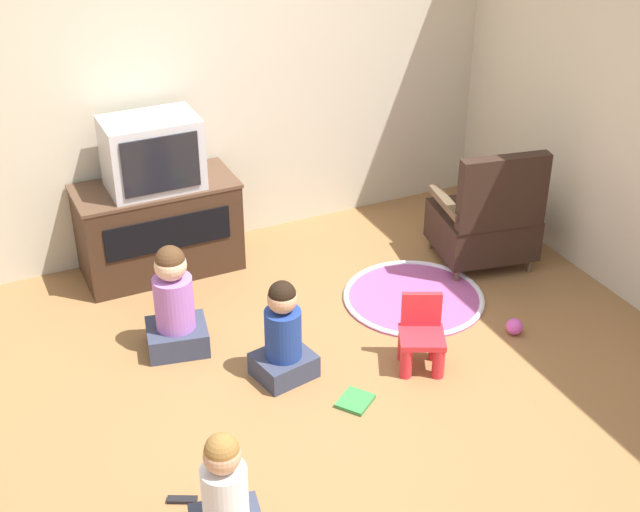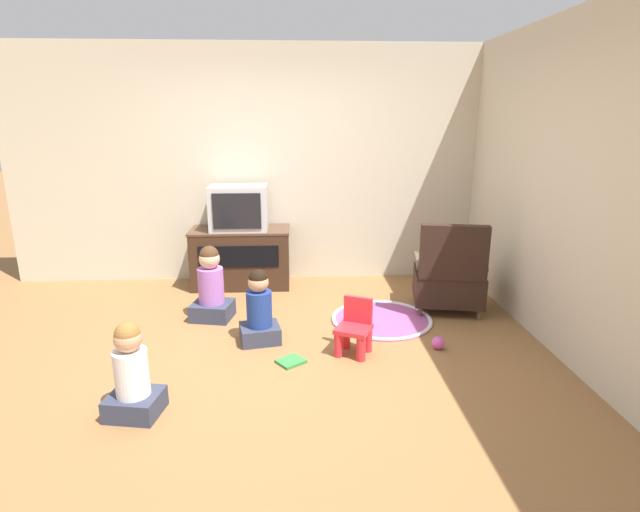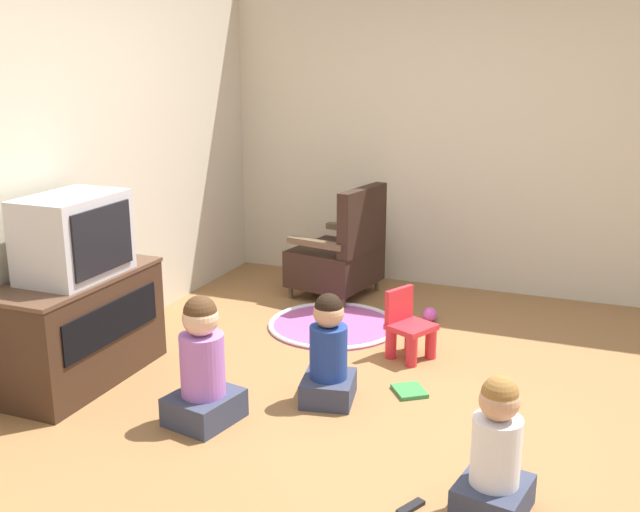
# 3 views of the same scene
# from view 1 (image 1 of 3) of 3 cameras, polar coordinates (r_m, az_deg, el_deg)

# --- Properties ---
(ground_plane) EXTENTS (30.00, 30.00, 0.00)m
(ground_plane) POSITION_cam_1_polar(r_m,az_deg,el_deg) (5.22, -0.56, -8.94)
(ground_plane) COLOR olive
(wall_back) EXTENTS (5.47, 0.12, 2.67)m
(wall_back) POSITION_cam_1_polar(r_m,az_deg,el_deg) (6.28, -11.10, 11.39)
(wall_back) COLOR beige
(wall_back) RESTS_ON ground_plane
(tv_cabinet) EXTENTS (1.11, 0.53, 0.67)m
(tv_cabinet) POSITION_cam_1_polar(r_m,az_deg,el_deg) (6.34, -10.29, 1.87)
(tv_cabinet) COLOR #382316
(tv_cabinet) RESTS_ON ground_plane
(television) EXTENTS (0.63, 0.43, 0.49)m
(television) POSITION_cam_1_polar(r_m,az_deg,el_deg) (6.07, -10.69, 6.48)
(television) COLOR #B7B7BC
(television) RESTS_ON tv_cabinet
(black_armchair) EXTENTS (0.75, 0.71, 0.92)m
(black_armchair) POSITION_cam_1_polar(r_m,az_deg,el_deg) (6.42, 10.59, 2.21)
(black_armchair) COLOR brown
(black_armchair) RESTS_ON ground_plane
(yellow_kid_chair) EXTENTS (0.35, 0.34, 0.46)m
(yellow_kid_chair) POSITION_cam_1_polar(r_m,az_deg,el_deg) (5.38, 6.51, -5.32)
(yellow_kid_chair) COLOR red
(yellow_kid_chair) RESTS_ON ground_plane
(play_mat) EXTENTS (0.96, 0.96, 0.04)m
(play_mat) POSITION_cam_1_polar(r_m,az_deg,el_deg) (6.09, 6.01, -2.65)
(play_mat) COLOR #A54C8C
(play_mat) RESTS_ON ground_plane
(child_watching_left) EXTENTS (0.38, 0.35, 0.65)m
(child_watching_left) POSITION_cam_1_polar(r_m,az_deg,el_deg) (5.21, -2.38, -5.15)
(child_watching_left) COLOR #33384C
(child_watching_left) RESTS_ON ground_plane
(child_watching_center) EXTENTS (0.37, 0.34, 0.65)m
(child_watching_center) POSITION_cam_1_polar(r_m,az_deg,el_deg) (4.25, -6.09, -15.12)
(child_watching_center) COLOR #33384C
(child_watching_center) RESTS_ON ground_plane
(child_watching_right) EXTENTS (0.42, 0.39, 0.72)m
(child_watching_right) POSITION_cam_1_polar(r_m,az_deg,el_deg) (5.49, -9.30, -3.16)
(child_watching_right) COLOR #33384C
(child_watching_right) RESTS_ON ground_plane
(toy_ball) EXTENTS (0.11, 0.11, 0.11)m
(toy_ball) POSITION_cam_1_polar(r_m,az_deg,el_deg) (5.82, 12.34, -4.43)
(toy_ball) COLOR #CC4CB2
(toy_ball) RESTS_ON ground_plane
(book) EXTENTS (0.26, 0.25, 0.02)m
(book) POSITION_cam_1_polar(r_m,az_deg,el_deg) (5.16, 2.27, -9.26)
(book) COLOR #337F3D
(book) RESTS_ON ground_plane
(remote_control) EXTENTS (0.15, 0.11, 0.02)m
(remote_control) POSITION_cam_1_polar(r_m,az_deg,el_deg) (4.64, -8.81, -15.17)
(remote_control) COLOR black
(remote_control) RESTS_ON ground_plane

